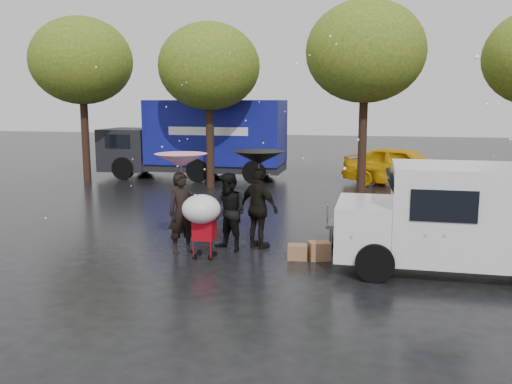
% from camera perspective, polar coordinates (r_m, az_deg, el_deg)
% --- Properties ---
extents(ground, '(90.00, 90.00, 0.00)m').
position_cam_1_polar(ground, '(11.73, -2.99, -7.59)').
color(ground, black).
rests_on(ground, ground).
extents(person_pink, '(0.80, 0.78, 1.86)m').
position_cam_1_polar(person_pink, '(12.51, -7.77, -2.18)').
color(person_pink, black).
rests_on(person_pink, ground).
extents(person_middle, '(1.11, 1.02, 1.83)m').
position_cam_1_polar(person_middle, '(12.57, -2.81, -2.13)').
color(person_middle, black).
rests_on(person_middle, ground).
extents(person_black, '(1.21, 0.96, 1.91)m').
position_cam_1_polar(person_black, '(12.77, 0.30, -1.74)').
color(person_black, black).
rests_on(person_black, ground).
extents(umbrella_pink, '(1.19, 1.19, 2.29)m').
position_cam_1_polar(umbrella_pink, '(12.33, -7.90, 3.32)').
color(umbrella_pink, '#4C4C4C').
rests_on(umbrella_pink, ground).
extents(umbrella_black, '(1.22, 1.22, 2.31)m').
position_cam_1_polar(umbrella_black, '(12.59, 0.30, 3.64)').
color(umbrella_black, '#4C4C4C').
rests_on(umbrella_black, ground).
extents(vendor_cart, '(1.52, 0.80, 1.27)m').
position_cam_1_polar(vendor_cart, '(13.03, 11.18, -2.73)').
color(vendor_cart, slate).
rests_on(vendor_cart, ground).
extents(shopping_cart, '(0.84, 0.84, 1.46)m').
position_cam_1_polar(shopping_cart, '(11.84, -5.73, -2.16)').
color(shopping_cart, '#B90A17').
rests_on(shopping_cart, ground).
extents(white_van, '(4.91, 2.18, 2.20)m').
position_cam_1_polar(white_van, '(11.67, 21.52, -2.47)').
color(white_van, white).
rests_on(white_van, ground).
extents(blue_truck, '(8.30, 2.60, 3.50)m').
position_cam_1_polar(blue_truck, '(24.59, -6.06, 5.53)').
color(blue_truck, navy).
rests_on(blue_truck, ground).
extents(box_ground_near, '(0.54, 0.49, 0.40)m').
position_cam_1_polar(box_ground_near, '(12.07, 6.69, -6.16)').
color(box_ground_near, brown).
rests_on(box_ground_near, ground).
extents(box_ground_far, '(0.45, 0.37, 0.33)m').
position_cam_1_polar(box_ground_far, '(12.06, 4.38, -6.32)').
color(box_ground_far, brown).
rests_on(box_ground_far, ground).
extents(yellow_taxi, '(5.23, 3.55, 1.65)m').
position_cam_1_polar(yellow_taxi, '(22.90, 15.26, 2.62)').
color(yellow_taxi, '#F0B00C').
rests_on(yellow_taxi, ground).
extents(tree_row, '(21.60, 4.40, 7.12)m').
position_cam_1_polar(tree_row, '(21.15, 3.12, 13.78)').
color(tree_row, black).
rests_on(tree_row, ground).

